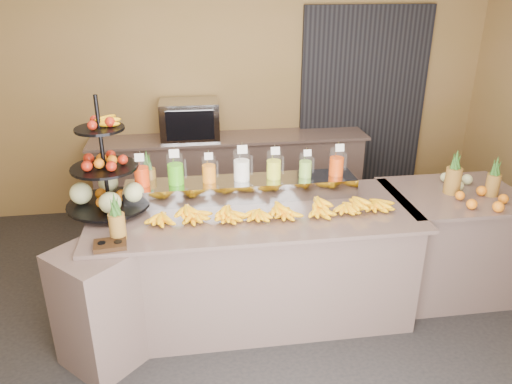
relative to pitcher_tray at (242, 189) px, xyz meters
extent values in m
plane|color=black|center=(0.06, -0.58, -1.01)|extent=(6.00, 6.00, 0.00)
cube|color=olive|center=(0.06, 1.93, 0.39)|extent=(6.00, 0.02, 2.80)
cube|color=black|center=(1.66, 1.88, 0.19)|extent=(1.50, 0.06, 2.20)
cube|color=gray|center=(0.06, -0.28, -0.56)|extent=(2.40, 0.90, 0.90)
cube|color=gray|center=(0.06, -0.28, -0.09)|extent=(2.50, 1.00, 0.03)
cube|color=gray|center=(-1.09, -0.68, -0.56)|extent=(0.71, 0.71, 0.90)
cube|color=gray|center=(1.76, -0.18, -0.56)|extent=(1.00, 0.80, 0.90)
cube|color=gray|center=(1.76, -0.18, -0.09)|extent=(1.08, 0.88, 0.03)
cube|color=gray|center=(0.06, 1.67, -0.56)|extent=(3.00, 0.50, 0.90)
cube|color=gray|center=(0.06, 1.67, -0.09)|extent=(3.10, 0.55, 0.03)
cube|color=gray|center=(0.00, 0.00, 0.00)|extent=(1.85, 0.30, 0.15)
cylinder|color=silver|center=(-0.78, 0.00, 0.19)|extent=(0.12, 0.12, 0.22)
cylinder|color=#E62E00|center=(-0.78, 0.00, 0.15)|extent=(0.11, 0.11, 0.15)
cylinder|color=gray|center=(-0.80, 0.01, 0.24)|extent=(0.01, 0.01, 0.26)
cube|color=white|center=(-0.78, -0.06, 0.33)|extent=(0.07, 0.02, 0.06)
cylinder|color=silver|center=(-0.52, 0.00, 0.19)|extent=(0.13, 0.13, 0.24)
cylinder|color=#3EB910|center=(-0.52, 0.00, 0.16)|extent=(0.12, 0.12, 0.16)
cylinder|color=gray|center=(-0.54, 0.01, 0.25)|extent=(0.01, 0.01, 0.28)
cube|color=white|center=(-0.52, -0.06, 0.35)|extent=(0.08, 0.02, 0.06)
cylinder|color=silver|center=(-0.26, 0.00, 0.18)|extent=(0.11, 0.11, 0.21)
cylinder|color=orange|center=(-0.26, 0.00, 0.15)|extent=(0.10, 0.10, 0.14)
cylinder|color=gray|center=(-0.27, 0.01, 0.22)|extent=(0.01, 0.01, 0.24)
cube|color=white|center=(-0.26, -0.05, 0.31)|extent=(0.07, 0.02, 0.06)
cylinder|color=silver|center=(0.00, 0.00, 0.20)|extent=(0.13, 0.13, 0.25)
cylinder|color=white|center=(0.00, 0.00, 0.16)|extent=(0.12, 0.12, 0.17)
cylinder|color=gray|center=(-0.02, 0.01, 0.25)|extent=(0.01, 0.01, 0.29)
cube|color=white|center=(0.00, -0.06, 0.35)|extent=(0.08, 0.02, 0.07)
cylinder|color=silver|center=(0.26, 0.00, 0.19)|extent=(0.12, 0.12, 0.22)
cylinder|color=yellow|center=(0.26, 0.00, 0.15)|extent=(0.11, 0.11, 0.15)
cylinder|color=gray|center=(0.24, 0.01, 0.24)|extent=(0.01, 0.01, 0.26)
cube|color=white|center=(0.26, -0.06, 0.33)|extent=(0.07, 0.02, 0.06)
cylinder|color=silver|center=(0.52, 0.00, 0.17)|extent=(0.11, 0.11, 0.19)
cylinder|color=#80B83E|center=(0.52, 0.00, 0.14)|extent=(0.10, 0.10, 0.13)
cylinder|color=gray|center=(0.51, 0.01, 0.22)|extent=(0.01, 0.01, 0.23)
cube|color=white|center=(0.52, -0.05, 0.30)|extent=(0.06, 0.02, 0.05)
cylinder|color=silver|center=(0.78, 0.00, 0.19)|extent=(0.12, 0.12, 0.22)
cylinder|color=#D53A00|center=(0.78, 0.00, 0.15)|extent=(0.11, 0.11, 0.15)
cylinder|color=gray|center=(0.76, 0.01, 0.24)|extent=(0.01, 0.01, 0.26)
cube|color=white|center=(0.78, -0.06, 0.33)|extent=(0.07, 0.02, 0.06)
ellipsoid|color=#FFB50C|center=(-0.62, -0.36, -0.03)|extent=(0.22, 0.17, 0.09)
ellipsoid|color=#FFB50C|center=(-0.39, -0.36, -0.03)|extent=(0.22, 0.17, 0.09)
ellipsoid|color=#FFB50C|center=(-0.16, -0.36, -0.03)|extent=(0.22, 0.17, 0.09)
ellipsoid|color=#FFB50C|center=(0.08, -0.36, -0.03)|extent=(0.22, 0.17, 0.09)
ellipsoid|color=#FFB50C|center=(0.31, -0.36, -0.03)|extent=(0.22, 0.17, 0.09)
ellipsoid|color=#FFB50C|center=(0.54, -0.36, -0.03)|extent=(0.22, 0.17, 0.09)
ellipsoid|color=#FFB50C|center=(0.78, -0.36, -0.03)|extent=(0.22, 0.17, 0.09)
ellipsoid|color=#FFB50C|center=(1.01, -0.36, -0.03)|extent=(0.22, 0.17, 0.09)
ellipsoid|color=#FFB50C|center=(-0.46, -0.36, 0.04)|extent=(0.19, 0.15, 0.08)
ellipsoid|color=#FFB50C|center=(-0.13, -0.36, 0.04)|extent=(0.19, 0.15, 0.08)
ellipsoid|color=#FFB50C|center=(0.19, -0.36, 0.04)|extent=(0.19, 0.15, 0.08)
ellipsoid|color=#FFB50C|center=(0.52, -0.36, 0.04)|extent=(0.19, 0.15, 0.08)
ellipsoid|color=#FFB50C|center=(0.85, -0.36, 0.04)|extent=(0.19, 0.15, 0.08)
cylinder|color=black|center=(-1.04, -0.09, 0.37)|extent=(0.04, 0.04, 0.89)
cylinder|color=black|center=(-1.04, -0.09, -0.03)|extent=(0.77, 0.77, 0.02)
cylinder|color=black|center=(-1.04, -0.09, 0.27)|extent=(0.60, 0.60, 0.02)
cylinder|color=black|center=(-1.04, -0.09, 0.57)|extent=(0.43, 0.43, 0.02)
sphere|color=beige|center=(-0.84, -0.09, 0.07)|extent=(0.17, 0.17, 0.17)
sphere|color=maroon|center=(-0.90, -0.09, 0.32)|extent=(0.08, 0.08, 0.08)
sphere|color=orange|center=(-1.14, -0.09, 0.03)|extent=(0.09, 0.09, 0.09)
cube|color=black|center=(-0.96, -0.68, -0.06)|extent=(0.23, 0.18, 0.03)
cylinder|color=brown|center=(-0.92, -0.58, 0.02)|extent=(0.11, 0.11, 0.19)
cone|color=#224918|center=(-0.92, -0.58, 0.19)|extent=(0.06, 0.06, 0.16)
cylinder|color=brown|center=(-0.74, 0.15, 0.04)|extent=(0.12, 0.12, 0.23)
cone|color=#224918|center=(-0.74, 0.15, 0.23)|extent=(0.06, 0.06, 0.16)
cylinder|color=brown|center=(1.73, -0.17, 0.03)|extent=(0.12, 0.12, 0.22)
cylinder|color=brown|center=(2.03, -0.26, 0.02)|extent=(0.11, 0.11, 0.18)
ellipsoid|color=orange|center=(1.86, -0.39, -0.03)|extent=(0.33, 0.22, 0.08)
cube|color=gray|center=(-0.37, 1.67, 0.13)|extent=(0.64, 0.45, 0.42)
camera|label=1|loc=(-0.42, -3.68, 1.58)|focal=35.00mm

